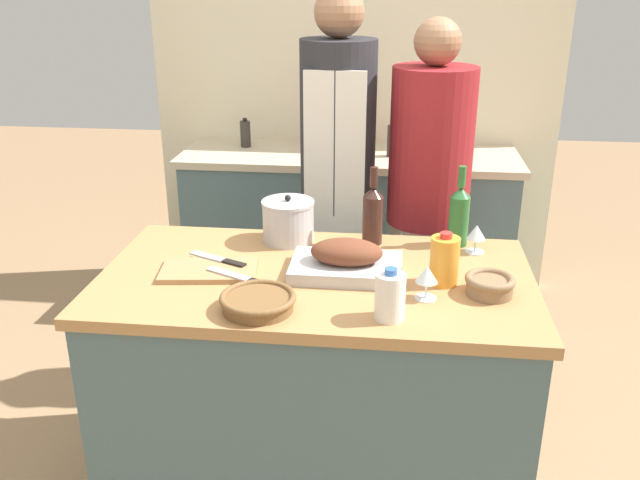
# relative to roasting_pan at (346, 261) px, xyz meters

# --- Properties ---
(ground_plane) EXTENTS (12.00, 12.00, 0.00)m
(ground_plane) POSITION_rel_roasting_pan_xyz_m (-0.10, -0.02, -0.93)
(ground_plane) COLOR #9E7A56
(kitchen_island) EXTENTS (1.49, 0.82, 0.89)m
(kitchen_island) POSITION_rel_roasting_pan_xyz_m (-0.10, -0.02, -0.49)
(kitchen_island) COLOR #4C666B
(kitchen_island) RESTS_ON ground_plane
(back_counter) EXTENTS (1.87, 0.60, 0.92)m
(back_counter) POSITION_rel_roasting_pan_xyz_m (-0.10, 1.54, -0.47)
(back_counter) COLOR #4C666B
(back_counter) RESTS_ON ground_plane
(back_wall) EXTENTS (2.37, 0.10, 2.55)m
(back_wall) POSITION_rel_roasting_pan_xyz_m (-0.10, 1.89, 0.34)
(back_wall) COLOR beige
(back_wall) RESTS_ON ground_plane
(roasting_pan) EXTENTS (0.38, 0.25, 0.13)m
(roasting_pan) POSITION_rel_roasting_pan_xyz_m (0.00, 0.00, 0.00)
(roasting_pan) COLOR #BCBCC1
(roasting_pan) RESTS_ON kitchen_island
(wicker_basket) EXTENTS (0.24, 0.24, 0.05)m
(wicker_basket) POSITION_rel_roasting_pan_xyz_m (-0.25, -0.30, -0.02)
(wicker_basket) COLOR brown
(wicker_basket) RESTS_ON kitchen_island
(cutting_board) EXTENTS (0.35, 0.23, 0.02)m
(cutting_board) POSITION_rel_roasting_pan_xyz_m (-0.47, -0.04, -0.04)
(cutting_board) COLOR #AD7F51
(cutting_board) RESTS_ON kitchen_island
(stock_pot) EXTENTS (0.20, 0.20, 0.19)m
(stock_pot) POSITION_rel_roasting_pan_xyz_m (-0.25, 0.28, 0.03)
(stock_pot) COLOR #B7B7BC
(stock_pot) RESTS_ON kitchen_island
(mixing_bowl) EXTENTS (0.16, 0.16, 0.07)m
(mixing_bowl) POSITION_rel_roasting_pan_xyz_m (0.47, -0.11, -0.01)
(mixing_bowl) COLOR #846647
(mixing_bowl) RESTS_ON kitchen_island
(juice_jug) EXTENTS (0.10, 0.10, 0.18)m
(juice_jug) POSITION_rel_roasting_pan_xyz_m (0.33, -0.04, 0.04)
(juice_jug) COLOR orange
(juice_jug) RESTS_ON kitchen_island
(milk_jug) EXTENTS (0.09, 0.09, 0.16)m
(milk_jug) POSITION_rel_roasting_pan_xyz_m (0.15, -0.31, 0.03)
(milk_jug) COLOR white
(milk_jug) RESTS_ON kitchen_island
(wine_bottle_green) EXTENTS (0.08, 0.08, 0.31)m
(wine_bottle_green) POSITION_rel_roasting_pan_xyz_m (0.40, 0.32, 0.07)
(wine_bottle_green) COLOR #28662D
(wine_bottle_green) RESTS_ON kitchen_island
(wine_bottle_dark) EXTENTS (0.08, 0.08, 0.30)m
(wine_bottle_dark) POSITION_rel_roasting_pan_xyz_m (0.08, 0.30, 0.07)
(wine_bottle_dark) COLOR #381E19
(wine_bottle_dark) RESTS_ON kitchen_island
(wine_glass_left) EXTENTS (0.07, 0.07, 0.11)m
(wine_glass_left) POSITION_rel_roasting_pan_xyz_m (0.27, -0.16, 0.03)
(wine_glass_left) COLOR silver
(wine_glass_left) RESTS_ON kitchen_island
(wine_glass_right) EXTENTS (0.07, 0.07, 0.11)m
(wine_glass_right) POSITION_rel_roasting_pan_xyz_m (0.46, 0.25, 0.03)
(wine_glass_right) COLOR silver
(wine_glass_right) RESTS_ON kitchen_island
(knife_chef) EXTENTS (0.27, 0.15, 0.01)m
(knife_chef) POSITION_rel_roasting_pan_xyz_m (-0.33, -0.12, -0.03)
(knife_chef) COLOR #B7B7BC
(knife_chef) RESTS_ON cutting_board
(knife_paring) EXTENTS (0.23, 0.13, 0.01)m
(knife_paring) POSITION_rel_roasting_pan_xyz_m (-0.45, 0.03, -0.03)
(knife_paring) COLOR #B7B7BC
(knife_paring) RESTS_ON cutting_board
(stand_mixer) EXTENTS (0.18, 0.14, 0.34)m
(stand_mixer) POSITION_rel_roasting_pan_xyz_m (-0.20, 1.63, 0.12)
(stand_mixer) COLOR #B22323
(stand_mixer) RESTS_ON back_counter
(condiment_bottle_tall) EXTENTS (0.06, 0.06, 0.17)m
(condiment_bottle_tall) POSITION_rel_roasting_pan_xyz_m (-0.71, 1.62, 0.06)
(condiment_bottle_tall) COLOR #332D28
(condiment_bottle_tall) RESTS_ON back_counter
(condiment_bottle_short) EXTENTS (0.06, 0.06, 0.19)m
(condiment_bottle_short) POSITION_rel_roasting_pan_xyz_m (0.13, 1.50, 0.07)
(condiment_bottle_short) COLOR #332D28
(condiment_bottle_short) RESTS_ON back_counter
(person_cook_aproned) EXTENTS (0.33, 0.33, 1.81)m
(person_cook_aproned) POSITION_rel_roasting_pan_xyz_m (-0.10, 0.79, 0.08)
(person_cook_aproned) COLOR beige
(person_cook_aproned) RESTS_ON ground_plane
(person_cook_guest) EXTENTS (0.36, 0.36, 1.69)m
(person_cook_guest) POSITION_rel_roasting_pan_xyz_m (0.30, 0.77, -0.00)
(person_cook_guest) COLOR beige
(person_cook_guest) RESTS_ON ground_plane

